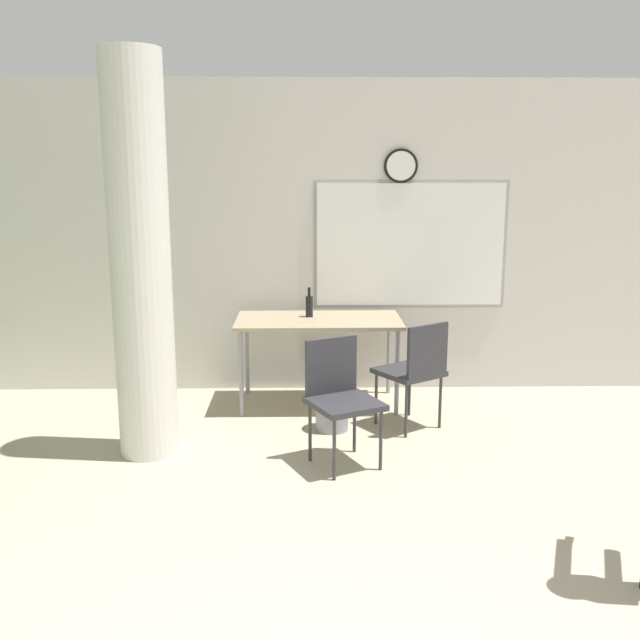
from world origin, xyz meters
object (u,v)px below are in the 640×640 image
Objects in this scene: bottle_on_table at (309,306)px; chair_table_right at (415,367)px; chair_table_front at (340,392)px; folding_table at (319,325)px.

bottle_on_table reaches higher than chair_table_right.
chair_table_front is 1.00× the size of chair_table_right.
chair_table_front and chair_table_right have the same top height.
folding_table is at bearing -46.87° from bottle_on_table.
chair_table_right is at bearing 46.14° from chair_table_front.
folding_table is 1.28m from chair_table_front.
bottle_on_table reaches higher than chair_table_front.
chair_table_right is at bearing -39.70° from folding_table.
chair_table_right is (0.74, -0.62, -0.20)m from folding_table.
chair_table_front is (0.21, -1.35, -0.35)m from bottle_on_table.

